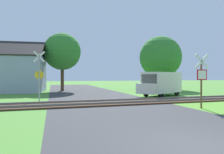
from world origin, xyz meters
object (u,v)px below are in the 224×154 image
Objects in this scene: tree_far at (160,57)px; house at (8,73)px; crossing_sign_far at (39,73)px; tree_center at (62,52)px; stop_sign_near at (202,77)px; mail_truck at (161,83)px.

house is at bearing 179.26° from tree_far.
crossing_sign_far is at bearing -148.68° from tree_far.
stop_sign_near is at bearing -67.59° from tree_center.
crossing_sign_far is at bearing -25.64° from stop_sign_near.
house reaches higher than stop_sign_near.
tree_far is at bearing 20.43° from crossing_sign_far.
tree_far reaches higher than crossing_sign_far.
tree_center is 13.82m from tree_far.
house is (-13.09, 16.48, 0.46)m from stop_sign_near.
tree_far reaches higher than mail_truck.
tree_center reaches higher than mail_truck.
tree_far is (6.88, 16.23, 2.86)m from stop_sign_near.
stop_sign_near is 0.36× the size of house.
tree_far is at bearing 5.03° from house.
tree_far is (15.99, 9.73, 2.54)m from crossing_sign_far.
house is at bearing 29.58° from mail_truck.
stop_sign_near is 21.06m from house.
tree_far is at bearing -103.15° from stop_sign_near.
tree_center is (-6.93, 16.81, 3.23)m from stop_sign_near.
crossing_sign_far is 10.94m from tree_center.
tree_center is 0.96× the size of tree_far.
stop_sign_near is 11.20m from crossing_sign_far.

